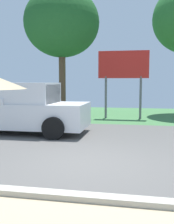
# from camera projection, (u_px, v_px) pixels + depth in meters

# --- Properties ---
(ground_plane) EXTENTS (40.00, 22.00, 0.20)m
(ground_plane) POSITION_uv_depth(u_px,v_px,m) (104.00, 139.00, 9.29)
(ground_plane) COLOR #565451
(pickup_truck) EXTENTS (5.20, 2.28, 1.88)m
(pickup_truck) POSITION_uv_depth(u_px,v_px,m) (19.00, 109.00, 10.25)
(pickup_truck) COLOR silver
(pickup_truck) RESTS_ON ground_plane
(roadside_billboard) EXTENTS (2.60, 0.12, 3.50)m
(roadside_billboard) POSITION_uv_depth(u_px,v_px,m) (123.00, 69.00, 13.99)
(roadside_billboard) COLOR slate
(roadside_billboard) RESTS_ON ground_plane
(tree_left_far) EXTENTS (3.96, 3.96, 6.80)m
(tree_left_far) POSITION_uv_depth(u_px,v_px,m) (62.00, 23.00, 14.24)
(tree_left_far) COLOR brown
(tree_left_far) RESTS_ON ground_plane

